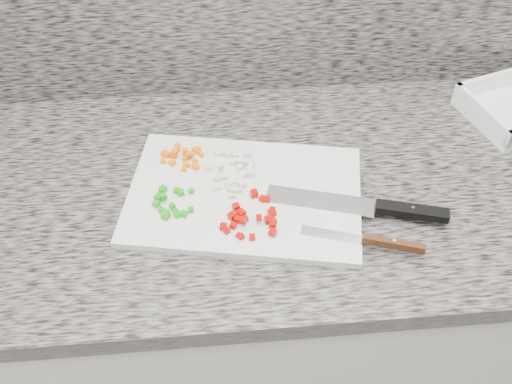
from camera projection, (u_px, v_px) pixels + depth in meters
cabinet at (276, 309)px, 1.45m from camera, size 3.92×0.62×0.86m
countertop at (281, 187)px, 1.12m from camera, size 3.96×0.64×0.04m
cutting_board at (244, 195)px, 1.07m from camera, size 0.48×0.36×0.01m
carrot_pile at (182, 157)px, 1.12m from camera, size 0.09×0.08×0.02m
onion_pile at (236, 167)px, 1.10m from camera, size 0.10×0.11×0.02m
green_pepper_pile at (170, 203)px, 1.03m from camera, size 0.08×0.08×0.02m
red_pepper_pile at (252, 217)px, 1.01m from camera, size 0.10×0.11×0.02m
garlic_pile at (230, 191)px, 1.06m from camera, size 0.06×0.03×0.01m
chef_knife at (380, 207)px, 1.03m from camera, size 0.32×0.12×0.02m
paring_knife at (377, 242)px, 0.97m from camera, size 0.21×0.08×0.02m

